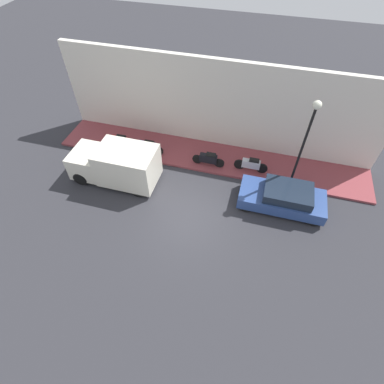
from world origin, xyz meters
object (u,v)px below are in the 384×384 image
object	(u,v)px
streetlamp	(308,131)
parked_car	(283,197)
motorcycle_red	(120,141)
delivery_van	(116,164)
scooter_silver	(251,164)
motorcycle_blue	(147,147)
motorcycle_black	(209,159)

from	to	relation	value
streetlamp	parked_car	bearing A→B (deg)	167.60
motorcycle_red	streetlamp	bearing A→B (deg)	-92.43
delivery_van	motorcycle_red	xyz separation A→B (m)	(2.31, 0.92, -0.46)
delivery_van	scooter_silver	bearing A→B (deg)	-70.52
delivery_van	motorcycle_red	distance (m)	2.53
parked_car	motorcycle_blue	size ratio (longest dim) A/B	2.18
motorcycle_black	motorcycle_red	size ratio (longest dim) A/B	0.95
parked_car	delivery_van	world-z (taller)	delivery_van
delivery_van	motorcycle_red	bearing A→B (deg)	21.75
motorcycle_black	streetlamp	world-z (taller)	streetlamp
motorcycle_black	streetlamp	bearing A→B (deg)	-94.14
motorcycle_red	delivery_van	bearing A→B (deg)	-158.25
delivery_van	scooter_silver	distance (m)	7.19
parked_car	motorcycle_red	size ratio (longest dim) A/B	2.16
scooter_silver	streetlamp	size ratio (longest dim) A/B	0.37
motorcycle_red	motorcycle_blue	world-z (taller)	motorcycle_red
motorcycle_red	scooter_silver	xyz separation A→B (m)	(0.09, -7.68, -0.02)
delivery_van	motorcycle_black	distance (m)	4.98
parked_car	delivery_van	size ratio (longest dim) A/B	0.91
motorcycle_blue	scooter_silver	world-z (taller)	motorcycle_blue
delivery_van	streetlamp	distance (m)	9.46
delivery_van	motorcycle_black	size ratio (longest dim) A/B	2.51
parked_car	delivery_van	distance (m)	8.62
motorcycle_black	scooter_silver	world-z (taller)	motorcycle_black
motorcycle_red	motorcycle_blue	distance (m)	1.73
motorcycle_black	motorcycle_red	world-z (taller)	motorcycle_red
scooter_silver	streetlamp	distance (m)	3.73
scooter_silver	delivery_van	bearing A→B (deg)	109.48
streetlamp	scooter_silver	bearing A→B (deg)	76.83
parked_car	delivery_van	xyz separation A→B (m)	(-0.41, 8.60, 0.45)
motorcycle_black	streetlamp	distance (m)	5.41
motorcycle_blue	streetlamp	world-z (taller)	streetlamp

